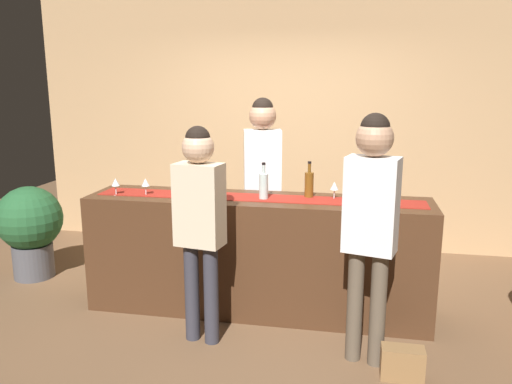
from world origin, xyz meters
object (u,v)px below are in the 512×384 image
at_px(wine_bottle_clear, 264,186).
at_px(wine_glass_near_customer, 116,183).
at_px(customer_browsing, 200,213).
at_px(handbag, 402,363).
at_px(bartender, 262,170).
at_px(wine_bottle_amber, 309,184).
at_px(wine_glass_mid_counter, 146,183).
at_px(wine_glass_far_end, 334,186).
at_px(potted_plant_tall, 30,225).
at_px(customer_sipping, 371,213).

bearing_deg(wine_bottle_clear, wine_glass_near_customer, -176.39).
relative_size(customer_browsing, handbag, 5.81).
bearing_deg(bartender, wine_bottle_amber, 120.70).
xyz_separation_m(wine_glass_mid_counter, bartender, (0.88, 0.65, 0.02)).
xyz_separation_m(customer_browsing, handbag, (1.45, -0.24, -0.89)).
relative_size(wine_glass_far_end, potted_plant_tall, 0.16).
height_order(wine_bottle_clear, wine_glass_far_end, wine_bottle_clear).
distance_m(wine_glass_mid_counter, bartender, 1.10).
relative_size(wine_bottle_clear, wine_glass_mid_counter, 2.10).
bearing_deg(customer_browsing, wine_glass_far_end, 46.07).
distance_m(wine_glass_far_end, handbag, 1.45).
height_order(bartender, potted_plant_tall, bartender).
distance_m(bartender, potted_plant_tall, 2.37).
bearing_deg(handbag, wine_glass_near_customer, 162.46).
relative_size(wine_glass_mid_counter, wine_glass_far_end, 1.00).
xyz_separation_m(wine_glass_near_customer, handbag, (2.33, -0.74, -0.98)).
xyz_separation_m(wine_glass_far_end, potted_plant_tall, (-2.97, 0.23, -0.56)).
height_order(wine_bottle_amber, customer_sipping, customer_sipping).
bearing_deg(customer_sipping, wine_glass_near_customer, 179.73).
bearing_deg(wine_bottle_amber, wine_glass_far_end, -5.13).
xyz_separation_m(wine_glass_far_end, customer_browsing, (-0.93, -0.69, -0.10)).
bearing_deg(wine_glass_near_customer, wine_bottle_clear, 3.61).
height_order(wine_glass_near_customer, wine_glass_mid_counter, same).
relative_size(wine_glass_far_end, customer_sipping, 0.08).
bearing_deg(wine_bottle_amber, handbag, -52.70).
distance_m(wine_glass_far_end, bartender, 0.85).
relative_size(wine_glass_mid_counter, bartender, 0.08).
height_order(wine_bottle_clear, potted_plant_tall, wine_bottle_clear).
bearing_deg(handbag, wine_bottle_amber, 127.30).
distance_m(wine_bottle_clear, customer_sipping, 1.05).
xyz_separation_m(wine_glass_near_customer, customer_browsing, (0.89, -0.49, -0.10)).
height_order(wine_glass_near_customer, bartender, bartender).
xyz_separation_m(wine_bottle_amber, handbag, (0.72, -0.95, -0.99)).
height_order(wine_bottle_clear, customer_sipping, customer_sipping).
height_order(wine_glass_mid_counter, handbag, wine_glass_mid_counter).
bearing_deg(wine_glass_mid_counter, handbag, -20.45).
relative_size(wine_bottle_amber, bartender, 0.17).
relative_size(bartender, handbag, 6.38).
xyz_separation_m(wine_bottle_clear, customer_sipping, (0.84, -0.64, -0.02)).
height_order(customer_browsing, potted_plant_tall, customer_browsing).
height_order(wine_bottle_clear, wine_glass_mid_counter, wine_bottle_clear).
height_order(wine_bottle_amber, customer_browsing, customer_browsing).
height_order(wine_glass_far_end, potted_plant_tall, wine_glass_far_end).
bearing_deg(wine_glass_far_end, wine_bottle_amber, 174.87).
distance_m(bartender, customer_browsing, 1.22).
bearing_deg(customer_sipping, customer_browsing, -168.49).
relative_size(wine_bottle_clear, wine_glass_near_customer, 2.10).
relative_size(wine_bottle_amber, wine_glass_near_customer, 2.10).
xyz_separation_m(wine_glass_mid_counter, potted_plant_tall, (-1.40, 0.39, -0.56)).
bearing_deg(bartender, customer_sipping, 113.25).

